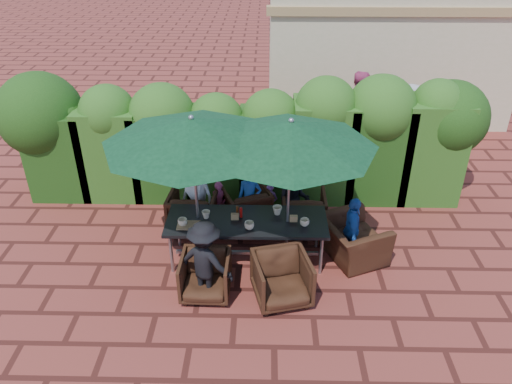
{
  "coord_description": "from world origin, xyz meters",
  "views": [
    {
      "loc": [
        0.42,
        -6.28,
        5.06
      ],
      "look_at": [
        0.27,
        0.4,
        1.14
      ],
      "focal_mm": 35.0,
      "sensor_mm": 36.0,
      "label": 1
    }
  ],
  "objects_px": {
    "umbrella_left": "(192,131)",
    "chair_near_right": "(282,277)",
    "chair_far_left": "(194,208)",
    "dining_table": "(247,224)",
    "chair_near_left": "(205,274)",
    "chair_far_mid": "(246,204)",
    "chair_far_right": "(303,208)",
    "chair_end_right": "(353,234)",
    "umbrella_right": "(291,134)"
  },
  "relations": [
    {
      "from": "chair_end_right",
      "to": "chair_far_right",
      "type": "bearing_deg",
      "value": 17.87
    },
    {
      "from": "umbrella_left",
      "to": "umbrella_right",
      "type": "relative_size",
      "value": 1.05
    },
    {
      "from": "chair_far_mid",
      "to": "chair_end_right",
      "type": "bearing_deg",
      "value": 129.36
    },
    {
      "from": "umbrella_left",
      "to": "chair_end_right",
      "type": "height_order",
      "value": "umbrella_left"
    },
    {
      "from": "chair_far_left",
      "to": "chair_far_right",
      "type": "height_order",
      "value": "chair_far_left"
    },
    {
      "from": "dining_table",
      "to": "chair_far_mid",
      "type": "bearing_deg",
      "value": 93.19
    },
    {
      "from": "umbrella_right",
      "to": "chair_far_left",
      "type": "relative_size",
      "value": 3.0
    },
    {
      "from": "dining_table",
      "to": "chair_near_right",
      "type": "bearing_deg",
      "value": -59.9
    },
    {
      "from": "chair_near_right",
      "to": "chair_far_mid",
      "type": "bearing_deg",
      "value": 92.77
    },
    {
      "from": "dining_table",
      "to": "chair_far_right",
      "type": "xyz_separation_m",
      "value": [
        0.96,
        0.94,
        -0.29
      ]
    },
    {
      "from": "umbrella_left",
      "to": "chair_near_left",
      "type": "xyz_separation_m",
      "value": [
        0.2,
        -0.92,
        -1.85
      ]
    },
    {
      "from": "chair_far_right",
      "to": "chair_near_right",
      "type": "relative_size",
      "value": 0.98
    },
    {
      "from": "dining_table",
      "to": "chair_far_right",
      "type": "distance_m",
      "value": 1.37
    },
    {
      "from": "umbrella_left",
      "to": "chair_far_left",
      "type": "distance_m",
      "value": 1.96
    },
    {
      "from": "dining_table",
      "to": "chair_far_mid",
      "type": "height_order",
      "value": "chair_far_mid"
    },
    {
      "from": "dining_table",
      "to": "chair_far_left",
      "type": "distance_m",
      "value": 1.3
    },
    {
      "from": "umbrella_left",
      "to": "chair_far_right",
      "type": "bearing_deg",
      "value": 26.92
    },
    {
      "from": "umbrella_left",
      "to": "chair_far_left",
      "type": "relative_size",
      "value": 3.15
    },
    {
      "from": "umbrella_left",
      "to": "umbrella_right",
      "type": "xyz_separation_m",
      "value": [
        1.4,
        -0.08,
        -0.0
      ]
    },
    {
      "from": "dining_table",
      "to": "umbrella_left",
      "type": "height_order",
      "value": "umbrella_left"
    },
    {
      "from": "chair_near_right",
      "to": "chair_end_right",
      "type": "height_order",
      "value": "chair_end_right"
    },
    {
      "from": "umbrella_right",
      "to": "chair_far_right",
      "type": "xyz_separation_m",
      "value": [
        0.32,
        0.96,
        -1.82
      ]
    },
    {
      "from": "chair_far_left",
      "to": "chair_near_left",
      "type": "height_order",
      "value": "chair_far_left"
    },
    {
      "from": "chair_far_right",
      "to": "umbrella_left",
      "type": "bearing_deg",
      "value": 27.48
    },
    {
      "from": "chair_end_right",
      "to": "chair_near_right",
      "type": "bearing_deg",
      "value": 108.12
    },
    {
      "from": "umbrella_left",
      "to": "chair_near_left",
      "type": "bearing_deg",
      "value": -77.84
    },
    {
      "from": "chair_far_left",
      "to": "umbrella_left",
      "type": "bearing_deg",
      "value": 108.32
    },
    {
      "from": "dining_table",
      "to": "chair_near_right",
      "type": "distance_m",
      "value": 1.11
    },
    {
      "from": "chair_near_left",
      "to": "chair_near_right",
      "type": "distance_m",
      "value": 1.11
    },
    {
      "from": "umbrella_right",
      "to": "chair_end_right",
      "type": "distance_m",
      "value": 2.07
    },
    {
      "from": "chair_far_left",
      "to": "chair_near_left",
      "type": "relative_size",
      "value": 1.16
    },
    {
      "from": "umbrella_left",
      "to": "chair_far_right",
      "type": "xyz_separation_m",
      "value": [
        1.73,
        0.88,
        -1.83
      ]
    },
    {
      "from": "chair_far_left",
      "to": "chair_near_right",
      "type": "distance_m",
      "value": 2.32
    },
    {
      "from": "umbrella_left",
      "to": "chair_far_right",
      "type": "height_order",
      "value": "umbrella_left"
    },
    {
      "from": "chair_far_mid",
      "to": "chair_near_left",
      "type": "distance_m",
      "value": 1.97
    },
    {
      "from": "chair_far_left",
      "to": "chair_far_right",
      "type": "distance_m",
      "value": 1.91
    },
    {
      "from": "umbrella_left",
      "to": "umbrella_right",
      "type": "distance_m",
      "value": 1.41
    },
    {
      "from": "chair_near_left",
      "to": "chair_end_right",
      "type": "distance_m",
      "value": 2.46
    },
    {
      "from": "chair_end_right",
      "to": "chair_far_left",
      "type": "bearing_deg",
      "value": 50.95
    },
    {
      "from": "chair_far_left",
      "to": "chair_far_right",
      "type": "xyz_separation_m",
      "value": [
        1.91,
        0.1,
        -0.03
      ]
    },
    {
      "from": "dining_table",
      "to": "chair_far_mid",
      "type": "xyz_separation_m",
      "value": [
        -0.06,
        1.06,
        -0.28
      ]
    },
    {
      "from": "chair_far_mid",
      "to": "chair_near_left",
      "type": "xyz_separation_m",
      "value": [
        -0.51,
        -1.91,
        -0.03
      ]
    },
    {
      "from": "umbrella_left",
      "to": "chair_near_right",
      "type": "height_order",
      "value": "umbrella_left"
    },
    {
      "from": "dining_table",
      "to": "umbrella_right",
      "type": "xyz_separation_m",
      "value": [
        0.64,
        -0.01,
        1.54
      ]
    },
    {
      "from": "chair_far_left",
      "to": "umbrella_right",
      "type": "bearing_deg",
      "value": 156.71
    },
    {
      "from": "chair_far_left",
      "to": "chair_far_mid",
      "type": "height_order",
      "value": "chair_far_left"
    },
    {
      "from": "chair_far_mid",
      "to": "chair_far_right",
      "type": "xyz_separation_m",
      "value": [
        1.02,
        -0.11,
        -0.01
      ]
    },
    {
      "from": "dining_table",
      "to": "umbrella_left",
      "type": "distance_m",
      "value": 1.72
    },
    {
      "from": "chair_far_mid",
      "to": "chair_far_right",
      "type": "height_order",
      "value": "chair_far_mid"
    },
    {
      "from": "umbrella_left",
      "to": "chair_far_right",
      "type": "distance_m",
      "value": 2.66
    }
  ]
}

